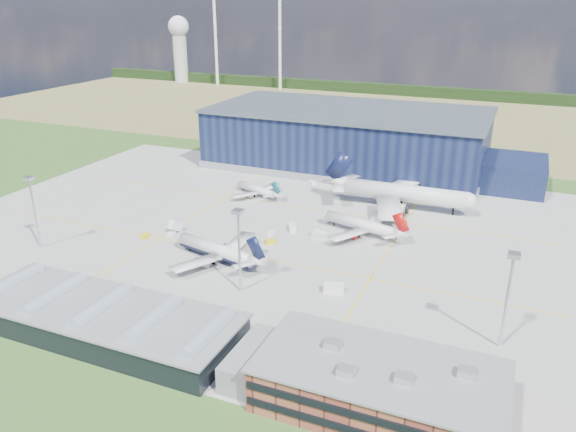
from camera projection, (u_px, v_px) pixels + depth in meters
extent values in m
plane|color=#335520|center=(257.00, 242.00, 178.20)|extent=(600.00, 600.00, 0.00)
cube|color=gray|center=(270.00, 231.00, 186.75)|extent=(220.00, 160.00, 0.06)
cube|color=yellow|center=(242.00, 254.00, 169.61)|extent=(180.00, 0.40, 0.02)
cube|color=yellow|center=(298.00, 206.00, 208.14)|extent=(180.00, 0.40, 0.02)
cube|color=yellow|center=(193.00, 218.00, 197.69)|extent=(0.40, 120.00, 0.02)
cube|color=yellow|center=(388.00, 250.00, 172.12)|extent=(0.40, 120.00, 0.02)
cube|color=#91824E|center=(405.00, 116.00, 366.56)|extent=(600.00, 220.00, 0.01)
cube|color=black|center=(427.00, 92.00, 433.59)|extent=(600.00, 8.00, 8.00)
cylinder|color=white|center=(216.00, 44.00, 479.43)|extent=(2.40, 2.40, 70.00)
cylinder|color=white|center=(280.00, 46.00, 457.52)|extent=(2.40, 2.40, 70.00)
cylinder|color=silver|center=(181.00, 59.00, 503.80)|extent=(12.00, 12.00, 40.00)
sphere|color=white|center=(178.00, 26.00, 493.57)|extent=(18.00, 18.00, 18.00)
cube|color=#101738|center=(348.00, 138.00, 254.97)|extent=(120.00, 60.00, 25.00)
cube|color=gray|center=(347.00, 162.00, 258.95)|extent=(121.00, 61.00, 3.20)
cube|color=#4E5863|center=(349.00, 110.00, 250.21)|extent=(122.00, 62.00, 1.20)
cube|color=#101738|center=(514.00, 173.00, 226.77)|extent=(24.00, 30.00, 12.00)
cube|color=brown|center=(379.00, 387.00, 105.10)|extent=(45.00, 22.00, 9.00)
cube|color=slate|center=(380.00, 366.00, 103.38)|extent=(46.00, 23.00, 0.50)
cube|color=black|center=(363.00, 417.00, 94.78)|extent=(44.00, 0.40, 1.40)
cube|color=black|center=(392.00, 361.00, 115.23)|extent=(44.00, 0.40, 1.40)
cube|color=black|center=(393.00, 346.00, 113.95)|extent=(44.00, 0.40, 1.40)
cube|color=#BBBAB5|center=(333.00, 344.00, 108.41)|extent=(3.20, 2.60, 1.60)
cube|color=#BBBAB5|center=(404.00, 379.00, 98.66)|extent=(3.20, 2.60, 1.60)
cube|color=#BBBAB5|center=(467.00, 373.00, 100.14)|extent=(3.20, 2.60, 1.60)
cube|color=#BBBAB5|center=(346.00, 371.00, 100.59)|extent=(3.20, 2.60, 1.60)
cube|color=black|center=(103.00, 321.00, 129.38)|extent=(65.00, 22.00, 6.00)
cube|color=slate|center=(101.00, 309.00, 128.21)|extent=(66.00, 23.00, 0.50)
cube|color=slate|center=(259.00, 362.00, 114.77)|extent=(10.00, 18.00, 6.00)
cylinder|color=#95A6B9|center=(11.00, 285.00, 138.36)|extent=(4.40, 18.00, 4.40)
cylinder|color=#95A6B9|center=(54.00, 296.00, 133.25)|extent=(4.40, 18.00, 4.40)
cylinder|color=#95A6B9|center=(101.00, 308.00, 128.14)|extent=(4.40, 18.00, 4.40)
cylinder|color=#95A6B9|center=(152.00, 321.00, 123.03)|extent=(4.40, 18.00, 4.40)
cylinder|color=#95A6B9|center=(207.00, 335.00, 117.91)|extent=(4.40, 18.00, 4.40)
cylinder|color=silver|center=(35.00, 214.00, 170.40)|extent=(0.70, 0.70, 22.00)
cube|color=silver|center=(29.00, 178.00, 166.20)|extent=(2.60, 2.60, 1.00)
cylinder|color=silver|center=(239.00, 253.00, 144.84)|extent=(0.70, 0.70, 22.00)
cube|color=silver|center=(238.00, 211.00, 140.64)|extent=(2.60, 2.60, 1.00)
cylinder|color=silver|center=(506.00, 303.00, 121.10)|extent=(0.70, 0.70, 22.00)
cube|color=silver|center=(514.00, 255.00, 116.90)|extent=(2.60, 2.60, 1.00)
cube|color=yellow|center=(145.00, 236.00, 180.91)|extent=(2.13, 3.26, 1.31)
cube|color=yellow|center=(270.00, 242.00, 176.60)|extent=(3.70, 3.75, 1.37)
cube|color=white|center=(320.00, 235.00, 180.80)|extent=(5.77, 4.08, 2.31)
cube|color=white|center=(271.00, 233.00, 183.43)|extent=(1.84, 2.71, 1.16)
cube|color=white|center=(292.00, 227.00, 186.60)|extent=(4.35, 5.29, 2.22)
cube|color=white|center=(312.00, 183.00, 232.73)|extent=(3.70, 3.62, 1.35)
cube|color=white|center=(334.00, 288.00, 147.36)|extent=(5.76, 3.71, 2.55)
cube|color=white|center=(175.00, 228.00, 184.87)|extent=(2.77, 5.07, 3.07)
imported|color=#99999E|center=(283.00, 341.00, 125.84)|extent=(4.01, 1.87, 1.33)
imported|color=#99999E|center=(243.00, 331.00, 129.51)|extent=(4.15, 2.41, 1.29)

